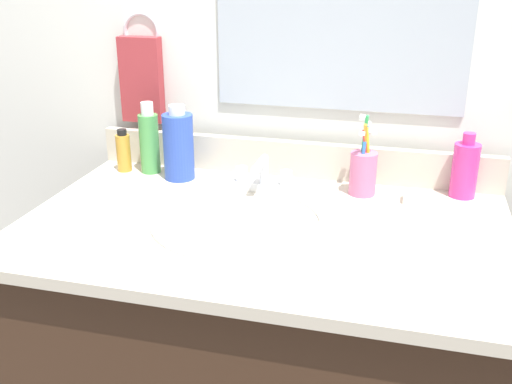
{
  "coord_description": "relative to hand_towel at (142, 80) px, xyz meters",
  "views": [
    {
      "loc": [
        0.28,
        -1.11,
        1.36
      ],
      "look_at": [
        -0.01,
        0.0,
        0.9
      ],
      "focal_mm": 42.25,
      "sensor_mm": 36.0,
      "label": 1
    }
  ],
  "objects": [
    {
      "name": "backsplash",
      "position": [
        0.41,
        -0.02,
        -0.18
      ],
      "size": [
        1.02,
        0.02,
        0.09
      ],
      "primitive_type": "cube",
      "color": "beige",
      "rests_on": "countertop"
    },
    {
      "name": "bottle_oil_amber",
      "position": [
        -0.02,
        -0.1,
        -0.17
      ],
      "size": [
        0.04,
        0.04,
        0.11
      ],
      "color": "gold",
      "rests_on": "countertop"
    },
    {
      "name": "faucet",
      "position": [
        0.36,
        -0.13,
        -0.19
      ],
      "size": [
        0.16,
        0.1,
        0.08
      ],
      "color": "silver",
      "rests_on": "countertop"
    },
    {
      "name": "towel_ring",
      "position": [
        0.0,
        0.02,
        0.12
      ],
      "size": [
        0.1,
        0.01,
        0.1
      ],
      "primitive_type": "torus",
      "rotation": [
        1.57,
        0.0,
        0.0
      ],
      "color": "silver"
    },
    {
      "name": "sink_basin",
      "position": [
        0.36,
        -0.32,
        -0.25
      ],
      "size": [
        0.38,
        0.38,
        0.11
      ],
      "color": "white",
      "rests_on": "countertop"
    },
    {
      "name": "bottle_toner_green",
      "position": [
        0.05,
        -0.09,
        -0.14
      ],
      "size": [
        0.05,
        0.05,
        0.18
      ],
      "color": "#4C9E4C",
      "rests_on": "countertop"
    },
    {
      "name": "countertop",
      "position": [
        0.41,
        -0.33,
        -0.23
      ],
      "size": [
        1.02,
        0.63,
        0.02
      ],
      "primitive_type": "cube",
      "color": "beige",
      "rests_on": "vanity_cabinet"
    },
    {
      "name": "hand_towel",
      "position": [
        0.0,
        0.0,
        0.0
      ],
      "size": [
        0.11,
        0.04,
        0.22
      ],
      "primitive_type": "cube",
      "color": "#A53338"
    },
    {
      "name": "cup_pink",
      "position": [
        0.59,
        -0.1,
        -0.16
      ],
      "size": [
        0.06,
        0.09,
        0.19
      ],
      "color": "#D16693",
      "rests_on": "countertop"
    },
    {
      "name": "soap_bar",
      "position": [
        0.72,
        -0.12,
        -0.21
      ],
      "size": [
        0.06,
        0.04,
        0.02
      ],
      "primitive_type": "cube",
      "color": "white",
      "rests_on": "countertop"
    },
    {
      "name": "bottle_shampoo_blue",
      "position": [
        0.14,
        -0.11,
        -0.13
      ],
      "size": [
        0.08,
        0.08,
        0.19
      ],
      "color": "#2D4CB2",
      "rests_on": "countertop"
    },
    {
      "name": "bottle_soap_pink",
      "position": [
        0.82,
        -0.06,
        -0.15
      ],
      "size": [
        0.06,
        0.06,
        0.15
      ],
      "color": "#D8338C",
      "rests_on": "countertop"
    },
    {
      "name": "back_wall",
      "position": [
        0.41,
        0.04,
        -0.4
      ],
      "size": [
        2.12,
        0.04,
        1.3
      ],
      "primitive_type": "cube",
      "color": "silver",
      "rests_on": "ground_plane"
    }
  ]
}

